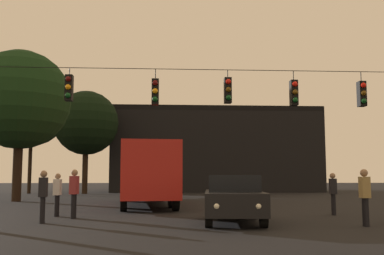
% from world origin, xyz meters
% --- Properties ---
extents(ground_plane, '(168.00, 168.00, 0.00)m').
position_xyz_m(ground_plane, '(0.00, 24.50, 0.00)').
color(ground_plane, black).
rests_on(ground_plane, ground).
extents(overhead_signal_span, '(19.27, 0.44, 5.93)m').
position_xyz_m(overhead_signal_span, '(0.02, 11.92, 3.63)').
color(overhead_signal_span, black).
rests_on(overhead_signal_span, ground).
extents(city_bus, '(3.38, 11.17, 3.00)m').
position_xyz_m(city_bus, '(-1.64, 19.41, 1.87)').
color(city_bus, '#B21E19').
rests_on(city_bus, ground).
extents(car_near_right, '(2.21, 4.46, 1.52)m').
position_xyz_m(car_near_right, '(1.54, 10.16, 0.80)').
color(car_near_right, black).
rests_on(car_near_right, ground).
extents(pedestrian_crossing_center, '(0.30, 0.40, 1.73)m').
position_xyz_m(pedestrian_crossing_center, '(-3.88, 11.93, 0.98)').
color(pedestrian_crossing_center, black).
rests_on(pedestrian_crossing_center, ground).
extents(pedestrian_crossing_right, '(0.29, 0.39, 1.62)m').
position_xyz_m(pedestrian_crossing_right, '(5.83, 12.85, 0.91)').
color(pedestrian_crossing_right, black).
rests_on(pedestrian_crossing_right, ground).
extents(pedestrian_near_bus, '(0.25, 0.37, 1.59)m').
position_xyz_m(pedestrian_near_bus, '(-4.67, 12.80, 0.90)').
color(pedestrian_near_bus, black).
rests_on(pedestrian_near_bus, ground).
extents(pedestrian_trailing, '(0.26, 0.37, 1.70)m').
position_xyz_m(pedestrian_trailing, '(5.29, 8.83, 0.96)').
color(pedestrian_trailing, black).
rests_on(pedestrian_trailing, ground).
extents(pedestrian_far_side, '(0.27, 0.38, 1.67)m').
position_xyz_m(pedestrian_far_side, '(-4.54, 10.32, 0.94)').
color(pedestrian_far_side, black).
rests_on(pedestrian_far_side, ground).
extents(corner_building, '(20.44, 13.19, 8.25)m').
position_xyz_m(corner_building, '(4.37, 44.53, 4.13)').
color(corner_building, black).
rests_on(corner_building, ground).
extents(tree_left_silhouette, '(5.68, 5.68, 9.06)m').
position_xyz_m(tree_left_silhouette, '(-7.68, 35.88, 6.20)').
color(tree_left_silhouette, black).
rests_on(tree_left_silhouette, ground).
extents(tree_behind_building, '(6.15, 6.15, 10.38)m').
position_xyz_m(tree_behind_building, '(-12.73, 36.92, 7.30)').
color(tree_behind_building, black).
rests_on(tree_behind_building, ground).
extents(tree_right_far, '(6.11, 6.11, 9.26)m').
position_xyz_m(tree_right_far, '(-9.60, 23.63, 6.18)').
color(tree_right_far, black).
rests_on(tree_right_far, ground).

